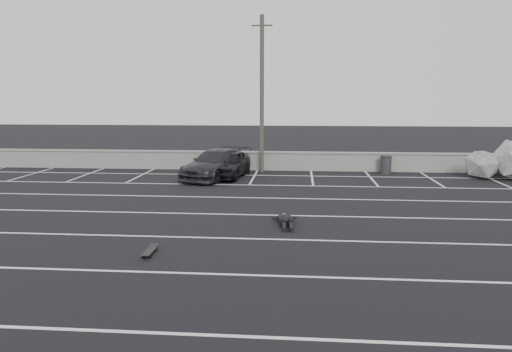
# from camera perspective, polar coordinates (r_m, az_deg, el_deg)

# --- Properties ---
(ground) EXTENTS (120.00, 120.00, 0.00)m
(ground) POSITION_cam_1_polar(r_m,az_deg,el_deg) (14.93, -8.11, -6.94)
(ground) COLOR black
(ground) RESTS_ON ground
(seawall) EXTENTS (50.00, 0.45, 1.06)m
(seawall) POSITION_cam_1_polar(r_m,az_deg,el_deg) (28.39, -1.79, 1.82)
(seawall) COLOR gray
(seawall) RESTS_ON ground
(stall_lines) EXTENTS (36.00, 20.05, 0.01)m
(stall_lines) POSITION_cam_1_polar(r_m,az_deg,el_deg) (19.13, -5.39, -3.35)
(stall_lines) COLOR silver
(stall_lines) RESTS_ON ground
(car_left) EXTENTS (2.23, 4.34, 1.41)m
(car_left) POSITION_cam_1_polar(r_m,az_deg,el_deg) (25.73, -3.20, 1.42)
(car_left) COLOR black
(car_left) RESTS_ON ground
(car_right) EXTENTS (3.57, 5.39, 1.45)m
(car_right) POSITION_cam_1_polar(r_m,az_deg,el_deg) (25.43, -4.58, 1.36)
(car_right) COLOR black
(car_right) RESTS_ON ground
(utility_pole) EXTENTS (1.12, 0.22, 8.40)m
(utility_pole) POSITION_cam_1_polar(r_m,az_deg,el_deg) (27.26, 0.67, 9.34)
(utility_pole) COLOR #4C4238
(utility_pole) RESTS_ON ground
(trash_bin) EXTENTS (0.84, 0.84, 0.97)m
(trash_bin) POSITION_cam_1_polar(r_m,az_deg,el_deg) (27.90, 14.63, 1.29)
(trash_bin) COLOR #2A2A2D
(trash_bin) RESTS_ON ground
(person) EXTENTS (1.32, 2.37, 0.44)m
(person) POSITION_cam_1_polar(r_m,az_deg,el_deg) (16.38, 3.35, -4.65)
(person) COLOR black
(person) RESTS_ON ground
(skateboard) EXTENTS (0.26, 0.86, 0.10)m
(skateboard) POSITION_cam_1_polar(r_m,az_deg,el_deg) (13.51, -12.06, -8.40)
(skateboard) COLOR black
(skateboard) RESTS_ON ground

